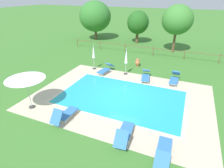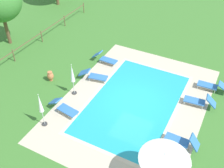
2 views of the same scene
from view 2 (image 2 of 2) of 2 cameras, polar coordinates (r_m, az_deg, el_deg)
name	(u,v)px [view 2 (image 2 of 2)]	position (r m, az deg, el deg)	size (l,w,h in m)	color
ground_plane	(134,102)	(17.43, 4.59, -3.88)	(160.00, 160.00, 0.00)	#3D752D
pool_deck_paving	(134,102)	(17.43, 4.59, -3.87)	(11.88, 8.60, 0.01)	beige
swimming_pool_water	(134,102)	(17.43, 4.59, -3.87)	(8.31, 5.03, 0.01)	#23A8C1
pool_coping_rim	(134,102)	(17.42, 4.59, -3.86)	(8.79, 5.51, 0.01)	beige
sun_lounger_north_near_steps	(64,108)	(16.75, -10.06, -4.92)	(0.89, 2.09, 0.80)	#3370BC
sun_lounger_north_mid	(199,101)	(17.75, 17.88, -3.44)	(0.78, 1.99, 0.91)	#3370BC
sun_lounger_north_far	(94,76)	(19.00, -3.78, 1.76)	(0.97, 2.13, 0.75)	#3370BC
sun_lounger_north_end	(182,141)	(15.18, 14.49, -11.50)	(0.65, 1.85, 1.01)	#3370BC
sun_lounger_south_near_corner	(105,59)	(20.71, -1.43, 5.38)	(0.66, 1.99, 0.87)	#3370BC
sun_lounger_south_end	(212,86)	(19.27, 20.31, -0.37)	(0.67, 2.07, 0.76)	#3370BC
patio_umbrella_open_foreground	(165,157)	(12.14, 11.09, -14.83)	(2.28, 2.28, 2.37)	#383838
patio_umbrella_closed_row_west	(72,75)	(17.26, -8.34, 1.89)	(0.32, 0.32, 2.35)	#383838
patio_umbrella_closed_row_mid_east	(40,105)	(15.45, -14.83, -4.37)	(0.32, 0.32, 2.35)	#383838
terracotta_urn_near_fence	(50,76)	(19.37, -12.84, 1.68)	(0.45, 0.45, 0.73)	#C67547
perimeter_fence	(13,54)	(22.03, -20.11, 6.04)	(20.23, 0.08, 1.05)	brown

